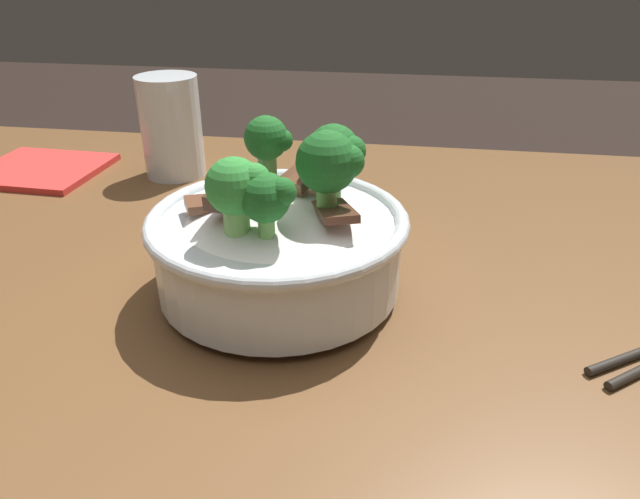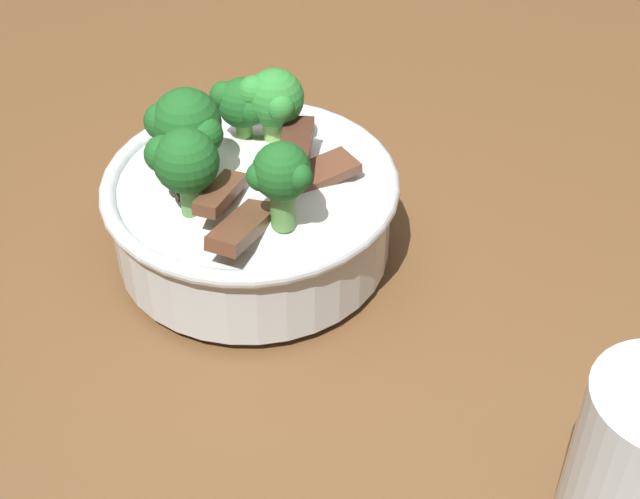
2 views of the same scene
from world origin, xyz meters
The scene contains 3 objects.
dining_table centered at (0.00, 0.00, 0.69)m, with size 1.31×0.98×0.78m.
rice_bowl centered at (0.08, 0.07, 0.83)m, with size 0.21×0.21×0.14m.
drinking_glass centered at (-0.12, 0.33, 0.83)m, with size 0.08×0.08×0.12m.
Camera 2 is at (0.07, 0.60, 1.24)m, focal length 52.27 mm.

